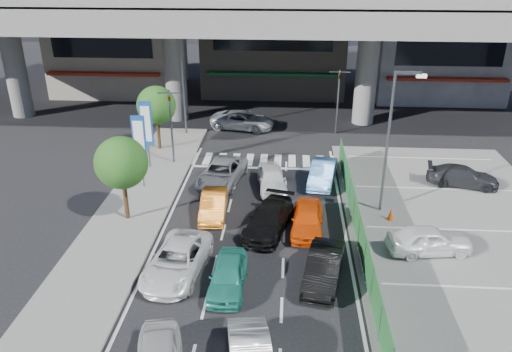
# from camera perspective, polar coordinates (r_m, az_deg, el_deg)

# --- Properties ---
(ground) EXTENTS (120.00, 120.00, 0.00)m
(ground) POSITION_cam_1_polar(r_m,az_deg,el_deg) (23.78, -0.82, -10.30)
(ground) COLOR black
(ground) RESTS_ON ground
(parking_lot) EXTENTS (12.00, 28.00, 0.06)m
(parking_lot) POSITION_cam_1_polar(r_m,az_deg,el_deg) (27.04, 23.72, -7.88)
(parking_lot) COLOR slate
(parking_lot) RESTS_ON ground
(sidewalk_left) EXTENTS (4.00, 30.00, 0.12)m
(sidewalk_left) POSITION_cam_1_polar(r_m,az_deg,el_deg) (28.42, -14.41, -4.74)
(sidewalk_left) COLOR slate
(sidewalk_left) RESTS_ON ground
(fence_run) EXTENTS (0.16, 22.00, 1.80)m
(fence_run) POSITION_cam_1_polar(r_m,az_deg,el_deg) (24.34, 12.00, -7.48)
(fence_run) COLOR #21612B
(fence_run) RESTS_ON ground
(expressway) EXTENTS (64.00, 14.00, 10.75)m
(expressway) POSITION_cam_1_polar(r_m,az_deg,el_deg) (41.78, 1.67, 17.87)
(expressway) COLOR slate
(expressway) RESTS_ON ground
(building_west) EXTENTS (12.00, 10.90, 13.00)m
(building_west) POSITION_cam_1_polar(r_m,az_deg,el_deg) (54.84, -15.57, 16.22)
(building_west) COLOR gray
(building_west) RESTS_ON ground
(building_center) EXTENTS (14.00, 10.90, 15.00)m
(building_center) POSITION_cam_1_polar(r_m,az_deg,el_deg) (52.81, 2.17, 17.85)
(building_center) COLOR gray
(building_center) RESTS_ON ground
(building_east) EXTENTS (12.00, 10.90, 12.00)m
(building_east) POSITION_cam_1_polar(r_m,az_deg,el_deg) (53.93, 19.98, 15.01)
(building_east) COLOR gray
(building_east) RESTS_ON ground
(traffic_light_left) EXTENTS (1.60, 1.24, 5.20)m
(traffic_light_left) POSITION_cam_1_polar(r_m,az_deg,el_deg) (33.83, -9.80, 7.58)
(traffic_light_left) COLOR #595B60
(traffic_light_left) RESTS_ON ground
(traffic_light_right) EXTENTS (1.60, 1.24, 5.20)m
(traffic_light_right) POSITION_cam_1_polar(r_m,az_deg,el_deg) (39.84, 9.45, 10.16)
(traffic_light_right) COLOR #595B60
(traffic_light_right) RESTS_ON ground
(street_lamp_right) EXTENTS (1.65, 0.22, 8.00)m
(street_lamp_right) POSITION_cam_1_polar(r_m,az_deg,el_deg) (27.50, 15.30, 4.94)
(street_lamp_right) COLOR #595B60
(street_lamp_right) RESTS_ON ground
(street_lamp_left) EXTENTS (1.65, 0.22, 8.00)m
(street_lamp_left) POSITION_cam_1_polar(r_m,az_deg,el_deg) (39.30, -8.09, 11.31)
(street_lamp_left) COLOR #595B60
(street_lamp_left) RESTS_ON ground
(signboard_near) EXTENTS (0.80, 0.14, 4.70)m
(signboard_near) POSITION_cam_1_polar(r_m,az_deg,el_deg) (30.70, -13.17, 3.82)
(signboard_near) COLOR #595B60
(signboard_near) RESTS_ON ground
(signboard_far) EXTENTS (0.80, 0.14, 4.70)m
(signboard_far) POSITION_cam_1_polar(r_m,az_deg,el_deg) (33.52, -12.42, 5.64)
(signboard_far) COLOR #595B60
(signboard_far) RESTS_ON ground
(tree_near) EXTENTS (2.80, 2.80, 4.80)m
(tree_near) POSITION_cam_1_polar(r_m,az_deg,el_deg) (27.00, -15.14, 1.45)
(tree_near) COLOR #382314
(tree_near) RESTS_ON ground
(tree_far) EXTENTS (2.80, 2.80, 4.80)m
(tree_far) POSITION_cam_1_polar(r_m,az_deg,el_deg) (36.70, -11.32, 7.90)
(tree_far) COLOR #382314
(tree_far) RESTS_ON ground
(sedan_white_mid_left) EXTENTS (2.86, 5.17, 1.37)m
(sedan_white_mid_left) POSITION_cam_1_polar(r_m,az_deg,el_deg) (23.24, -9.02, -9.51)
(sedan_white_mid_left) COLOR white
(sedan_white_mid_left) RESTS_ON ground
(taxi_teal_mid) EXTENTS (1.59, 3.83, 1.30)m
(taxi_teal_mid) POSITION_cam_1_polar(r_m,az_deg,el_deg) (22.13, -3.21, -11.27)
(taxi_teal_mid) COLOR teal
(taxi_teal_mid) RESTS_ON ground
(hatch_black_mid_right) EXTENTS (2.22, 4.39, 1.38)m
(hatch_black_mid_right) POSITION_cam_1_polar(r_m,az_deg,el_deg) (22.70, 7.75, -10.33)
(hatch_black_mid_right) COLOR black
(hatch_black_mid_right) RESTS_ON ground
(taxi_orange_left) EXTENTS (1.59, 3.95, 1.28)m
(taxi_orange_left) POSITION_cam_1_polar(r_m,az_deg,el_deg) (27.82, -4.87, -3.30)
(taxi_orange_left) COLOR orange
(taxi_orange_left) RESTS_ON ground
(sedan_black_mid) EXTENTS (2.98, 4.99, 1.36)m
(sedan_black_mid) POSITION_cam_1_polar(r_m,az_deg,el_deg) (26.23, 1.49, -4.95)
(sedan_black_mid) COLOR black
(sedan_black_mid) RESTS_ON ground
(taxi_orange_right) EXTENTS (1.87, 4.14, 1.38)m
(taxi_orange_right) POSITION_cam_1_polar(r_m,az_deg,el_deg) (26.34, 5.89, -4.92)
(taxi_orange_right) COLOR #EB4909
(taxi_orange_right) RESTS_ON ground
(wagon_silver_front_left) EXTENTS (3.20, 5.31, 1.38)m
(wagon_silver_front_left) POSITION_cam_1_polar(r_m,az_deg,el_deg) (31.58, -3.94, 0.36)
(wagon_silver_front_left) COLOR #93959A
(wagon_silver_front_left) RESTS_ON ground
(sedan_white_front_mid) EXTENTS (2.19, 4.24, 1.38)m
(sedan_white_front_mid) POSITION_cam_1_polar(r_m,az_deg,el_deg) (30.76, 1.81, -0.27)
(sedan_white_front_mid) COLOR silver
(sedan_white_front_mid) RESTS_ON ground
(kei_truck_front_right) EXTENTS (2.14, 4.37, 1.38)m
(kei_truck_front_right) POSITION_cam_1_polar(r_m,az_deg,el_deg) (31.75, 7.62, 0.33)
(kei_truck_front_right) COLOR #5D98DF
(kei_truck_front_right) RESTS_ON ground
(crossing_wagon_silver) EXTENTS (5.55, 3.29, 1.45)m
(crossing_wagon_silver) POSITION_cam_1_polar(r_m,az_deg,el_deg) (41.38, -1.54, 6.39)
(crossing_wagon_silver) COLOR #B1B5BA
(crossing_wagon_silver) RESTS_ON ground
(parked_sedan_white) EXTENTS (4.24, 2.16, 1.38)m
(parked_sedan_white) POSITION_cam_1_polar(r_m,az_deg,el_deg) (25.73, 19.22, -6.92)
(parked_sedan_white) COLOR white
(parked_sedan_white) RESTS_ON parking_lot
(parked_sedan_dgrey) EXTENTS (4.55, 2.59, 1.24)m
(parked_sedan_dgrey) POSITION_cam_1_polar(r_m,az_deg,el_deg) (33.64, 22.53, -0.01)
(parked_sedan_dgrey) COLOR #2A2A2F
(parked_sedan_dgrey) RESTS_ON parking_lot
(traffic_cone) EXTENTS (0.40, 0.40, 0.70)m
(traffic_cone) POSITION_cam_1_polar(r_m,az_deg,el_deg) (28.24, 15.15, -4.21)
(traffic_cone) COLOR #EC500D
(traffic_cone) RESTS_ON parking_lot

